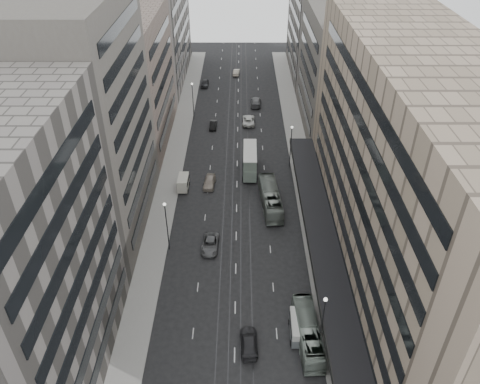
{
  "coord_description": "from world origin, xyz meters",
  "views": [
    {
      "loc": [
        0.7,
        -39.14,
        45.73
      ],
      "look_at": [
        0.56,
        18.05,
        5.95
      ],
      "focal_mm": 35.0,
      "sensor_mm": 36.0,
      "label": 1
    }
  ],
  "objects_px": {
    "double_decker": "(250,160)",
    "sedan_2": "(210,244)",
    "bus_far": "(270,198)",
    "bus_near": "(308,332)",
    "panel_van": "(183,182)",
    "vw_microbus": "(299,327)"
  },
  "relations": [
    {
      "from": "bus_far",
      "to": "sedan_2",
      "type": "xyz_separation_m",
      "value": [
        -9.26,
        -10.4,
        -0.91
      ]
    },
    {
      "from": "panel_van",
      "to": "sedan_2",
      "type": "bearing_deg",
      "value": -69.52
    },
    {
      "from": "bus_near",
      "to": "double_decker",
      "type": "relative_size",
      "value": 1.21
    },
    {
      "from": "bus_near",
      "to": "panel_van",
      "type": "xyz_separation_m",
      "value": [
        -17.7,
        31.43,
        -0.11
      ]
    },
    {
      "from": "vw_microbus",
      "to": "sedan_2",
      "type": "height_order",
      "value": "vw_microbus"
    },
    {
      "from": "bus_near",
      "to": "vw_microbus",
      "type": "xyz_separation_m",
      "value": [
        -0.98,
        0.73,
        -0.05
      ]
    },
    {
      "from": "bus_near",
      "to": "vw_microbus",
      "type": "bearing_deg",
      "value": -39.56
    },
    {
      "from": "vw_microbus",
      "to": "sedan_2",
      "type": "xyz_separation_m",
      "value": [
        -11.29,
        15.36,
        -0.67
      ]
    },
    {
      "from": "bus_near",
      "to": "bus_far",
      "type": "distance_m",
      "value": 26.66
    },
    {
      "from": "double_decker",
      "to": "vw_microbus",
      "type": "relative_size",
      "value": 1.84
    },
    {
      "from": "bus_far",
      "to": "sedan_2",
      "type": "bearing_deg",
      "value": 43.56
    },
    {
      "from": "bus_far",
      "to": "sedan_2",
      "type": "distance_m",
      "value": 13.96
    },
    {
      "from": "bus_far",
      "to": "vw_microbus",
      "type": "bearing_deg",
      "value": 89.75
    },
    {
      "from": "bus_far",
      "to": "double_decker",
      "type": "xyz_separation_m",
      "value": [
        -3.18,
        10.38,
        0.87
      ]
    },
    {
      "from": "bus_far",
      "to": "sedan_2",
      "type": "height_order",
      "value": "bus_far"
    },
    {
      "from": "bus_near",
      "to": "sedan_2",
      "type": "distance_m",
      "value": 20.24
    },
    {
      "from": "bus_near",
      "to": "sedan_2",
      "type": "xyz_separation_m",
      "value": [
        -12.27,
        16.09,
        -0.72
      ]
    },
    {
      "from": "double_decker",
      "to": "vw_microbus",
      "type": "xyz_separation_m",
      "value": [
        5.21,
        -36.14,
        -1.11
      ]
    },
    {
      "from": "bus_near",
      "to": "double_decker",
      "type": "xyz_separation_m",
      "value": [
        -6.19,
        36.86,
        1.06
      ]
    },
    {
      "from": "double_decker",
      "to": "sedan_2",
      "type": "relative_size",
      "value": 1.67
    },
    {
      "from": "double_decker",
      "to": "panel_van",
      "type": "height_order",
      "value": "double_decker"
    },
    {
      "from": "sedan_2",
      "to": "bus_near",
      "type": "bearing_deg",
      "value": -49.72
    }
  ]
}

